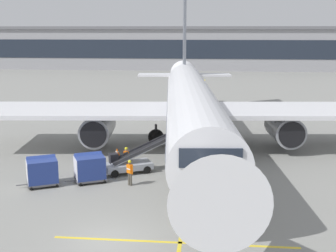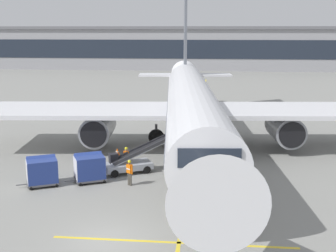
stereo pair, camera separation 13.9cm
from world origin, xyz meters
name	(u,v)px [view 1 (the left image)]	position (x,y,z in m)	size (l,w,h in m)	color
ground_plane	(106,241)	(0.00, 0.00, 0.00)	(600.00, 600.00, 0.00)	gray
parked_airplane	(191,105)	(3.26, 17.98, 3.81)	(35.88, 46.21, 15.38)	white
belt_loader	(131,161)	(-0.68, 10.81, 0.82)	(5.39, 3.66, 2.67)	#A3A8B2
baggage_cart_lead	(90,167)	(-3.12, 8.53, 1.00)	(2.79, 2.32, 1.91)	#515156
baggage_cart_second	(42,171)	(-6.03, 7.46, 1.00)	(2.79, 2.32, 1.91)	#515156
ground_crew_by_loader	(126,157)	(-1.11, 11.20, 1.00)	(0.57, 0.28, 1.74)	#514C42
ground_crew_by_carts	(130,171)	(-0.28, 8.00, 1.00)	(0.48, 0.42, 1.74)	#514C42
safety_cone_engine_keepout	(115,156)	(-2.53, 13.69, 0.31)	(0.57, 0.57, 0.65)	black
safety_cone_wingtip	(117,152)	(-2.56, 14.75, 0.33)	(0.60, 0.60, 0.68)	black
apron_guidance_line_lead_in	(194,150)	(3.60, 17.17, 0.00)	(0.20, 110.00, 0.01)	yellow
apron_guidance_line_stop_bar	(175,242)	(3.33, 0.18, 0.00)	(12.00, 0.20, 0.01)	yellow
terminal_building	(166,47)	(-7.14, 100.42, 5.33)	(146.52, 20.22, 10.76)	#939399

